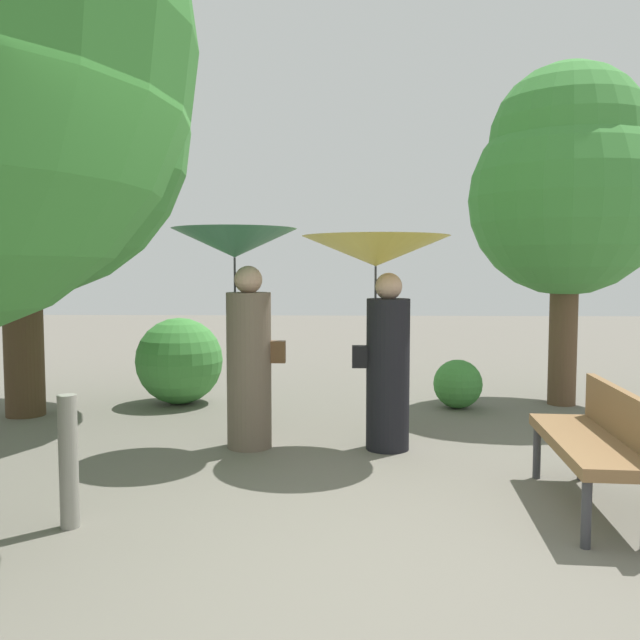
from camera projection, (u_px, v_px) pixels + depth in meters
ground_plane at (303, 560)px, 3.81m from camera, size 40.00×40.00×0.00m
person_left at (241, 297)px, 6.12m from camera, size 1.13×1.13×2.01m
person_right at (380, 290)px, 6.05m from camera, size 1.33×1.33×1.94m
park_bench at (598, 436)px, 4.57m from camera, size 0.59×1.53×0.83m
tree_near_right at (567, 181)px, 7.99m from camera, size 2.31×2.31×4.07m
tree_mid_left at (15, 100)px, 7.31m from camera, size 3.76×3.76×5.56m
bush_path_left at (179, 361)px, 8.20m from camera, size 1.05×1.05×1.05m
bush_behind_bench at (458, 384)px, 7.95m from camera, size 0.58×0.58×0.58m
path_marker_post at (69, 462)px, 4.26m from camera, size 0.12×0.12×0.86m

